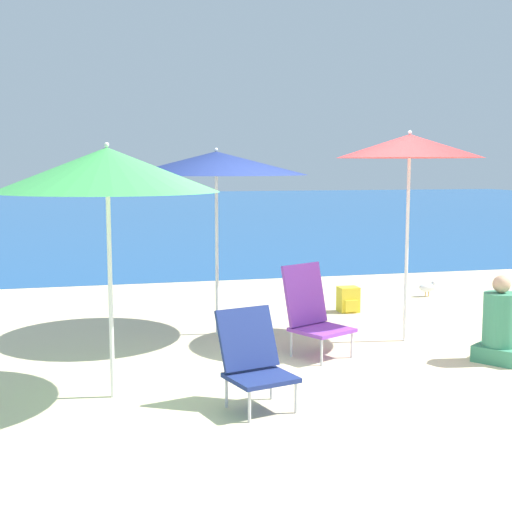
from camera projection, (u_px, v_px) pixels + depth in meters
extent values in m
plane|color=beige|center=(338.00, 370.00, 6.67)|extent=(60.00, 60.00, 0.00)
cube|color=#1E5699|center=(132.00, 209.00, 31.06)|extent=(60.00, 40.00, 0.01)
cylinder|color=white|center=(407.00, 251.00, 7.65)|extent=(0.04, 0.04, 1.98)
cone|color=red|center=(410.00, 146.00, 7.50)|extent=(1.55, 1.55, 0.25)
sphere|color=white|center=(410.00, 132.00, 7.49)|extent=(0.04, 0.04, 0.04)
cylinder|color=white|center=(111.00, 296.00, 5.78)|extent=(0.04, 0.04, 1.69)
cone|color=#47B756|center=(107.00, 170.00, 5.65)|extent=(1.79, 1.79, 0.35)
sphere|color=white|center=(107.00, 145.00, 5.63)|extent=(0.04, 0.04, 0.04)
cylinder|color=white|center=(217.00, 255.00, 7.97)|extent=(0.04, 0.04, 1.80)
cone|color=navy|center=(216.00, 163.00, 7.84)|extent=(2.03, 2.03, 0.26)
sphere|color=white|center=(216.00, 150.00, 7.82)|extent=(0.04, 0.04, 0.04)
cylinder|color=silver|center=(322.00, 352.00, 6.79)|extent=(0.02, 0.02, 0.26)
cylinder|color=silver|center=(352.00, 345.00, 7.07)|extent=(0.02, 0.02, 0.26)
cylinder|color=silver|center=(291.00, 344.00, 7.10)|extent=(0.02, 0.02, 0.26)
cylinder|color=silver|center=(321.00, 337.00, 7.38)|extent=(0.02, 0.02, 0.26)
cube|color=purple|center=(322.00, 330.00, 7.06)|extent=(0.67, 0.67, 0.04)
cube|color=purple|center=(304.00, 294.00, 7.21)|extent=(0.53, 0.38, 0.61)
cylinder|color=silver|center=(249.00, 406.00, 5.29)|extent=(0.02, 0.02, 0.24)
cylinder|color=silver|center=(296.00, 398.00, 5.49)|extent=(0.02, 0.02, 0.24)
cylinder|color=silver|center=(227.00, 392.00, 5.62)|extent=(0.02, 0.02, 0.24)
cylinder|color=silver|center=(271.00, 385.00, 5.81)|extent=(0.02, 0.02, 0.24)
cube|color=navy|center=(261.00, 378.00, 5.53)|extent=(0.58, 0.55, 0.04)
cube|color=navy|center=(247.00, 338.00, 5.69)|extent=(0.52, 0.33, 0.48)
cube|color=#3F8C66|center=(499.00, 354.00, 6.93)|extent=(0.54, 0.55, 0.16)
cylinder|color=#3F8C66|center=(500.00, 319.00, 6.89)|extent=(0.32, 0.32, 0.52)
sphere|color=tan|center=(502.00, 284.00, 6.84)|extent=(0.17, 0.17, 0.17)
cube|color=yellow|center=(348.00, 299.00, 9.29)|extent=(0.26, 0.22, 0.33)
cube|color=yellow|center=(352.00, 306.00, 9.18)|extent=(0.18, 0.03, 0.15)
cylinder|color=#8CCCEA|center=(318.00, 304.00, 9.40)|extent=(0.06, 0.06, 0.17)
cylinder|color=#8CCCEA|center=(318.00, 295.00, 9.38)|extent=(0.03, 0.03, 0.06)
cylinder|color=black|center=(318.00, 292.00, 9.38)|extent=(0.03, 0.03, 0.02)
cylinder|color=gold|center=(425.00, 294.00, 10.37)|extent=(0.01, 0.01, 0.07)
cylinder|color=gold|center=(429.00, 294.00, 10.38)|extent=(0.01, 0.01, 0.07)
ellipsoid|color=white|center=(427.00, 287.00, 10.36)|extent=(0.26, 0.11, 0.13)
sphere|color=white|center=(434.00, 283.00, 10.38)|extent=(0.07, 0.07, 0.07)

